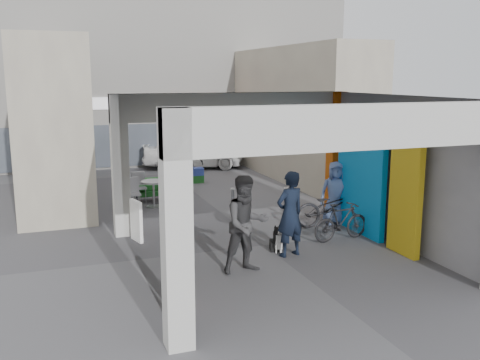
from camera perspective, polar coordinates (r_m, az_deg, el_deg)
name	(u,v)px	position (r m, az deg, el deg)	size (l,w,h in m)	color
ground	(264,245)	(12.68, 2.56, -6.98)	(90.00, 90.00, 0.00)	#525257
arcade_canopy	(302,152)	(11.65, 6.66, 2.98)	(6.40, 6.45, 6.40)	#B9B9B5
far_building	(149,75)	(25.55, -9.64, 11.02)	(18.00, 4.08, 8.00)	white
plaza_bldg_left	(51,120)	(18.69, -19.56, 6.04)	(2.00, 9.00, 5.00)	#B6AE96
plaza_bldg_right	(298,114)	(20.80, 6.23, 7.04)	(2.00, 9.00, 5.00)	#B6AE96
bollard_left	(173,210)	(14.13, -7.17, -3.24)	(0.09, 0.09, 0.92)	#919399
bollard_center	(233,204)	(14.91, -0.80, -2.54)	(0.09, 0.09, 0.84)	#919399
bollard_right	(286,202)	(15.21, 4.92, -2.36)	(0.09, 0.09, 0.82)	#919399
advert_board_near	(175,280)	(9.31, -6.95, -10.53)	(0.17, 0.56, 1.00)	white
advert_board_far	(137,220)	(13.11, -10.98, -4.26)	(0.22, 0.55, 1.00)	white
cafe_set	(148,194)	(16.72, -9.80, -1.49)	(1.60, 1.29, 0.97)	#A2A2A7
produce_stand	(150,192)	(17.32, -9.55, -1.27)	(1.06, 0.57, 0.70)	black
crate_stack	(197,175)	(20.04, -4.60, 0.52)	(0.45, 0.35, 0.56)	#18551A
border_collie	(277,241)	(12.21, 3.92, -6.48)	(0.23, 0.46, 0.63)	black
man_with_dog	(290,214)	(11.76, 5.34, -3.63)	(0.69, 0.46, 1.90)	black
man_back_turned	(246,224)	(10.75, 0.69, -4.75)	(0.97, 0.75, 1.99)	#39393B
man_elderly	(335,193)	(14.55, 10.13, -1.34)	(0.83, 0.54, 1.69)	#607CBA
man_crates	(187,164)	(18.43, -5.70, 1.73)	(1.13, 0.47, 1.92)	black
bicycle_front	(331,207)	(14.33, 9.66, -2.84)	(0.69, 1.99, 1.04)	black
bicycle_rear	(341,222)	(13.17, 10.74, -4.38)	(0.43, 1.54, 0.93)	black
white_van	(193,151)	(23.26, -5.05, 3.09)	(1.72, 4.28, 1.46)	white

